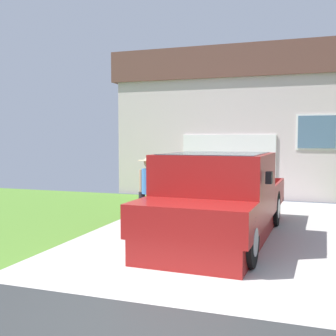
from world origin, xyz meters
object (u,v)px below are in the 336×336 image
at_px(handbag, 142,228).
at_px(person_with_hat, 149,188).
at_px(house_with_garage, 277,124).
at_px(pickup_truck, 217,201).

bearing_deg(handbag, person_with_hat, 65.78).
bearing_deg(house_with_garage, pickup_truck, -93.03).
bearing_deg(person_with_hat, house_with_garage, 83.81).
relative_size(pickup_truck, person_with_hat, 3.17).
bearing_deg(person_with_hat, pickup_truck, 1.39).
distance_m(pickup_truck, person_with_hat, 1.49).
xyz_separation_m(pickup_truck, person_with_hat, (-1.48, 0.13, 0.18)).
relative_size(pickup_truck, house_with_garage, 0.47).
bearing_deg(pickup_truck, person_with_hat, -3.33).
bearing_deg(pickup_truck, handbag, 3.82).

